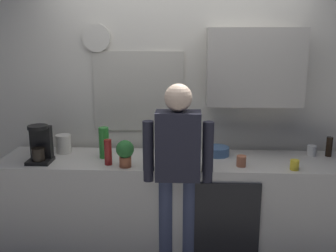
{
  "coord_description": "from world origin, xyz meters",
  "views": [
    {
      "loc": [
        0.07,
        -3.01,
        1.98
      ],
      "look_at": [
        -0.09,
        0.25,
        1.2
      ],
      "focal_mm": 41.83,
      "sensor_mm": 36.0,
      "label": 1
    }
  ],
  "objects_px": {
    "coffee_maker": "(40,145)",
    "storage_canister": "(64,144)",
    "cup_terracotta_mug": "(241,161)",
    "potted_plant": "(125,152)",
    "cup_white_mug": "(312,151)",
    "cup_yellow_cup": "(294,165)",
    "bottle_dark_sauce": "(329,147)",
    "mixing_bowl": "(217,151)",
    "person_at_sink": "(178,164)",
    "bottle_clear_soda": "(104,143)",
    "bottle_olive_oil": "(35,141)",
    "bottle_red_vinegar": "(108,152)"
  },
  "relations": [
    {
      "from": "coffee_maker",
      "to": "storage_canister",
      "type": "relative_size",
      "value": 1.94
    },
    {
      "from": "cup_terracotta_mug",
      "to": "potted_plant",
      "type": "bearing_deg",
      "value": -176.35
    },
    {
      "from": "cup_terracotta_mug",
      "to": "cup_white_mug",
      "type": "xyz_separation_m",
      "value": [
        0.68,
        0.33,
        0.0
      ]
    },
    {
      "from": "cup_yellow_cup",
      "to": "storage_canister",
      "type": "xyz_separation_m",
      "value": [
        -2.03,
        0.37,
        0.04
      ]
    },
    {
      "from": "potted_plant",
      "to": "bottle_dark_sauce",
      "type": "bearing_deg",
      "value": 11.92
    },
    {
      "from": "mixing_bowl",
      "to": "bottle_dark_sauce",
      "type": "bearing_deg",
      "value": 1.37
    },
    {
      "from": "bottle_dark_sauce",
      "to": "mixing_bowl",
      "type": "relative_size",
      "value": 0.82
    },
    {
      "from": "coffee_maker",
      "to": "person_at_sink",
      "type": "relative_size",
      "value": 0.21
    },
    {
      "from": "bottle_clear_soda",
      "to": "bottle_dark_sauce",
      "type": "xyz_separation_m",
      "value": [
        2.03,
        0.14,
        -0.05
      ]
    },
    {
      "from": "bottle_olive_oil",
      "to": "storage_canister",
      "type": "distance_m",
      "value": 0.25
    },
    {
      "from": "bottle_red_vinegar",
      "to": "cup_terracotta_mug",
      "type": "distance_m",
      "value": 1.13
    },
    {
      "from": "bottle_olive_oil",
      "to": "potted_plant",
      "type": "relative_size",
      "value": 1.09
    },
    {
      "from": "mixing_bowl",
      "to": "storage_canister",
      "type": "xyz_separation_m",
      "value": [
        -1.43,
        0.01,
        0.04
      ]
    },
    {
      "from": "bottle_red_vinegar",
      "to": "person_at_sink",
      "type": "bearing_deg",
      "value": -12.13
    },
    {
      "from": "bottle_clear_soda",
      "to": "mixing_bowl",
      "type": "xyz_separation_m",
      "value": [
        1.02,
        0.12,
        -0.1
      ]
    },
    {
      "from": "cup_terracotta_mug",
      "to": "mixing_bowl",
      "type": "relative_size",
      "value": 0.42
    },
    {
      "from": "mixing_bowl",
      "to": "bottle_olive_oil",
      "type": "bearing_deg",
      "value": -179.02
    },
    {
      "from": "coffee_maker",
      "to": "cup_white_mug",
      "type": "distance_m",
      "value": 2.43
    },
    {
      "from": "cup_yellow_cup",
      "to": "cup_white_mug",
      "type": "xyz_separation_m",
      "value": [
        0.26,
        0.4,
        0.01
      ]
    },
    {
      "from": "bottle_dark_sauce",
      "to": "cup_white_mug",
      "type": "height_order",
      "value": "bottle_dark_sauce"
    },
    {
      "from": "cup_terracotta_mug",
      "to": "cup_yellow_cup",
      "type": "bearing_deg",
      "value": -8.79
    },
    {
      "from": "bottle_clear_soda",
      "to": "mixing_bowl",
      "type": "height_order",
      "value": "bottle_clear_soda"
    },
    {
      "from": "bottle_red_vinegar",
      "to": "storage_canister",
      "type": "bearing_deg",
      "value": 146.61
    },
    {
      "from": "cup_white_mug",
      "to": "mixing_bowl",
      "type": "bearing_deg",
      "value": -177.57
    },
    {
      "from": "cup_white_mug",
      "to": "bottle_red_vinegar",
      "type": "bearing_deg",
      "value": -169.3
    },
    {
      "from": "bottle_red_vinegar",
      "to": "cup_white_mug",
      "type": "xyz_separation_m",
      "value": [
        1.81,
        0.34,
        -0.06
      ]
    },
    {
      "from": "bottle_dark_sauce",
      "to": "cup_terracotta_mug",
      "type": "distance_m",
      "value": 0.89
    },
    {
      "from": "bottle_clear_soda",
      "to": "bottle_red_vinegar",
      "type": "xyz_separation_m",
      "value": [
        0.07,
        -0.19,
        -0.03
      ]
    },
    {
      "from": "cup_white_mug",
      "to": "mixing_bowl",
      "type": "relative_size",
      "value": 0.43
    },
    {
      "from": "bottle_olive_oil",
      "to": "storage_canister",
      "type": "relative_size",
      "value": 1.47
    },
    {
      "from": "coffee_maker",
      "to": "person_at_sink",
      "type": "xyz_separation_m",
      "value": [
        1.2,
        -0.18,
        -0.09
      ]
    },
    {
      "from": "person_at_sink",
      "to": "cup_yellow_cup",
      "type": "bearing_deg",
      "value": -8.65
    },
    {
      "from": "cup_terracotta_mug",
      "to": "potted_plant",
      "type": "distance_m",
      "value": 0.98
    },
    {
      "from": "person_at_sink",
      "to": "storage_canister",
      "type": "bearing_deg",
      "value": 144.46
    },
    {
      "from": "bottle_olive_oil",
      "to": "storage_canister",
      "type": "height_order",
      "value": "bottle_olive_oil"
    },
    {
      "from": "bottle_red_vinegar",
      "to": "potted_plant",
      "type": "xyz_separation_m",
      "value": [
        0.15,
        -0.05,
        0.02
      ]
    },
    {
      "from": "bottle_olive_oil",
      "to": "coffee_maker",
      "type": "bearing_deg",
      "value": -59.86
    },
    {
      "from": "potted_plant",
      "to": "storage_canister",
      "type": "height_order",
      "value": "potted_plant"
    },
    {
      "from": "bottle_red_vinegar",
      "to": "cup_terracotta_mug",
      "type": "bearing_deg",
      "value": 0.55
    },
    {
      "from": "coffee_maker",
      "to": "potted_plant",
      "type": "bearing_deg",
      "value": -7.61
    },
    {
      "from": "mixing_bowl",
      "to": "cup_terracotta_mug",
      "type": "bearing_deg",
      "value": -58.43
    },
    {
      "from": "coffee_maker",
      "to": "bottle_red_vinegar",
      "type": "distance_m",
      "value": 0.6
    },
    {
      "from": "bottle_olive_oil",
      "to": "bottle_dark_sauce",
      "type": "height_order",
      "value": "bottle_olive_oil"
    },
    {
      "from": "bottle_red_vinegar",
      "to": "potted_plant",
      "type": "height_order",
      "value": "potted_plant"
    },
    {
      "from": "bottle_clear_soda",
      "to": "bottle_dark_sauce",
      "type": "relative_size",
      "value": 1.56
    },
    {
      "from": "cup_terracotta_mug",
      "to": "bottle_olive_oil",
      "type": "bearing_deg",
      "value": 171.86
    },
    {
      "from": "coffee_maker",
      "to": "mixing_bowl",
      "type": "xyz_separation_m",
      "value": [
        1.55,
        0.26,
        -0.11
      ]
    },
    {
      "from": "bottle_red_vinegar",
      "to": "cup_terracotta_mug",
      "type": "xyz_separation_m",
      "value": [
        1.13,
        0.01,
        -0.06
      ]
    },
    {
      "from": "cup_white_mug",
      "to": "person_at_sink",
      "type": "relative_size",
      "value": 0.06
    },
    {
      "from": "bottle_dark_sauce",
      "to": "cup_white_mug",
      "type": "distance_m",
      "value": 0.16
    }
  ]
}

